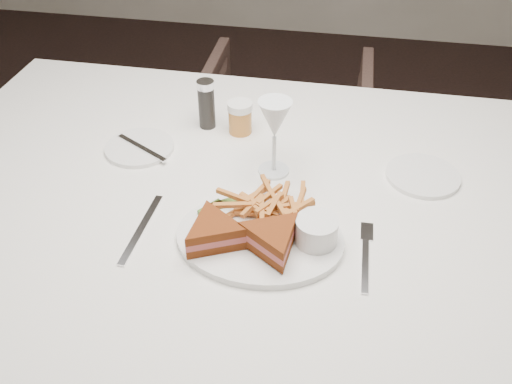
{
  "coord_description": "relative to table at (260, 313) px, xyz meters",
  "views": [
    {
      "loc": [
        0.32,
        -1.09,
        1.5
      ],
      "look_at": [
        0.16,
        -0.23,
        0.8
      ],
      "focal_mm": 40.0,
      "sensor_mm": 36.0,
      "label": 1
    }
  ],
  "objects": [
    {
      "name": "ground",
      "position": [
        -0.16,
        0.18,
        -0.38
      ],
      "size": [
        5.0,
        5.0,
        0.0
      ],
      "primitive_type": "plane",
      "color": "black",
      "rests_on": "ground"
    },
    {
      "name": "table",
      "position": [
        0.0,
        0.0,
        0.0
      ],
      "size": [
        1.58,
        1.05,
        0.75
      ],
      "primitive_type": "cube",
      "rotation": [
        0.0,
        0.0,
        -0.0
      ],
      "color": "white",
      "rests_on": "ground"
    },
    {
      "name": "chair_far",
      "position": [
        -0.07,
        0.93,
        -0.06
      ],
      "size": [
        0.63,
        0.59,
        0.64
      ],
      "primitive_type": "imported",
      "rotation": [
        0.0,
        0.0,
        3.16
      ],
      "color": "#46312B",
      "rests_on": "ground"
    },
    {
      "name": "table_setting",
      "position": [
        0.01,
        -0.05,
        0.41
      ],
      "size": [
        0.8,
        0.6,
        0.18
      ],
      "color": "white",
      "rests_on": "table"
    }
  ]
}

